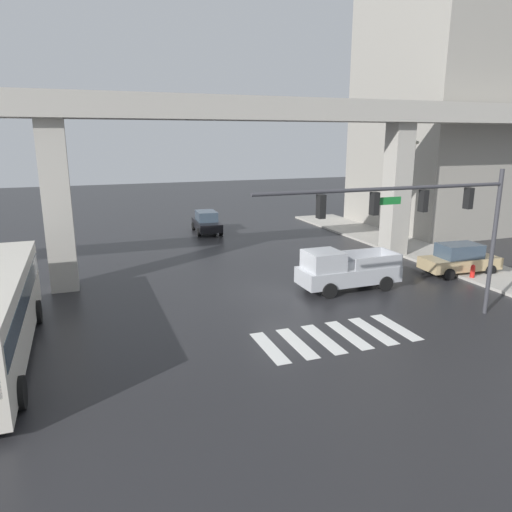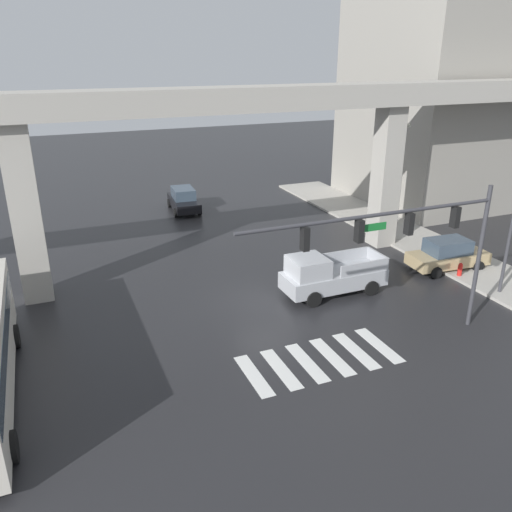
% 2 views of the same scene
% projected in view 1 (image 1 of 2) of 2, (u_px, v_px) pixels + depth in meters
% --- Properties ---
extents(ground_plane, '(120.00, 120.00, 0.00)m').
position_uv_depth(ground_plane, '(279.00, 294.00, 23.16)').
color(ground_plane, '#232326').
extents(crosswalk_stripes, '(6.05, 2.80, 0.01)m').
position_uv_depth(crosswalk_stripes, '(336.00, 337.00, 18.13)').
color(crosswalk_stripes, silver).
rests_on(crosswalk_stripes, ground).
extents(elevated_overpass, '(54.87, 2.20, 9.50)m').
position_uv_depth(elevated_overpass, '(248.00, 124.00, 25.23)').
color(elevated_overpass, '#ADA89E').
rests_on(elevated_overpass, ground).
extents(office_building, '(11.53, 11.83, 33.96)m').
position_uv_depth(office_building, '(458.00, 10.00, 36.63)').
color(office_building, gray).
rests_on(office_building, ground).
extents(sidewalk_east, '(4.00, 36.00, 0.15)m').
position_uv_depth(sidewalk_east, '(449.00, 260.00, 29.07)').
color(sidewalk_east, '#ADA89E').
rests_on(sidewalk_east, ground).
extents(pickup_truck, '(5.11, 2.10, 2.08)m').
position_uv_depth(pickup_truck, '(343.00, 271.00, 23.51)').
color(pickup_truck, '#A8AAAF').
rests_on(pickup_truck, ground).
extents(sedan_black, '(2.20, 4.41, 1.72)m').
position_uv_depth(sedan_black, '(207.00, 222.00, 37.77)').
color(sedan_black, black).
rests_on(sedan_black, ground).
extents(sedan_tan, '(4.42, 2.21, 1.72)m').
position_uv_depth(sedan_tan, '(459.00, 259.00, 26.32)').
color(sedan_tan, tan).
rests_on(sedan_tan, ground).
extents(traffic_signal_mast, '(10.89, 0.32, 6.20)m').
position_uv_depth(traffic_signal_mast, '(425.00, 211.00, 18.22)').
color(traffic_signal_mast, '#38383D').
rests_on(traffic_signal_mast, ground).
extents(street_lamp_mid_block, '(0.44, 0.70, 7.24)m').
position_uv_depth(street_lamp_mid_block, '(411.00, 184.00, 29.90)').
color(street_lamp_mid_block, '#38383D').
rests_on(street_lamp_mid_block, ground).
extents(fire_hydrant, '(0.24, 0.24, 0.85)m').
position_uv_depth(fire_hydrant, '(473.00, 272.00, 25.25)').
color(fire_hydrant, red).
rests_on(fire_hydrant, ground).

